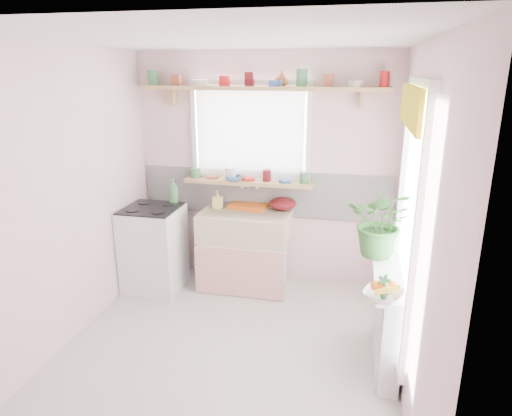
# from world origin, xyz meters

# --- Properties ---
(room) EXTENTS (3.20, 3.20, 3.20)m
(room) POSITION_xyz_m (0.66, 0.86, 1.37)
(room) COLOR beige
(room) RESTS_ON ground
(sink_unit) EXTENTS (0.95, 0.65, 1.11)m
(sink_unit) POSITION_xyz_m (-0.15, 1.29, 0.43)
(sink_unit) COLOR white
(sink_unit) RESTS_ON ground
(cooker) EXTENTS (0.58, 0.58, 0.93)m
(cooker) POSITION_xyz_m (-1.10, 1.05, 0.46)
(cooker) COLOR white
(cooker) RESTS_ON ground
(radiator_ledge) EXTENTS (0.22, 0.95, 0.78)m
(radiator_ledge) POSITION_xyz_m (1.30, 0.20, 0.40)
(radiator_ledge) COLOR white
(radiator_ledge) RESTS_ON ground
(windowsill) EXTENTS (1.40, 0.22, 0.04)m
(windowsill) POSITION_xyz_m (-0.15, 1.48, 1.14)
(windowsill) COLOR tan
(windowsill) RESTS_ON room
(pine_shelf) EXTENTS (2.52, 0.24, 0.04)m
(pine_shelf) POSITION_xyz_m (0.00, 1.47, 2.12)
(pine_shelf) COLOR tan
(pine_shelf) RESTS_ON room
(shelf_crockery) EXTENTS (2.47, 0.11, 0.12)m
(shelf_crockery) POSITION_xyz_m (-0.02, 1.47, 2.19)
(shelf_crockery) COLOR #3F7F4C
(shelf_crockery) RESTS_ON pine_shelf
(sill_crockery) EXTENTS (1.35, 0.11, 0.12)m
(sill_crockery) POSITION_xyz_m (-0.17, 1.48, 1.22)
(sill_crockery) COLOR #3F7F4C
(sill_crockery) RESTS_ON windowsill
(dish_tray) EXTENTS (0.44, 0.36, 0.04)m
(dish_tray) POSITION_xyz_m (-0.15, 1.50, 0.87)
(dish_tray) COLOR #DC5E13
(dish_tray) RESTS_ON sink_unit
(colander) EXTENTS (0.32, 0.32, 0.13)m
(colander) POSITION_xyz_m (0.22, 1.50, 0.92)
(colander) COLOR #5B0F13
(colander) RESTS_ON sink_unit
(jade_plant) EXTENTS (0.61, 0.55, 0.60)m
(jade_plant) POSITION_xyz_m (1.21, 0.60, 1.08)
(jade_plant) COLOR #316829
(jade_plant) RESTS_ON radiator_ledge
(fruit_bowl) EXTENTS (0.35, 0.35, 0.07)m
(fruit_bowl) POSITION_xyz_m (1.21, -0.20, 0.81)
(fruit_bowl) COLOR silver
(fruit_bowl) RESTS_ON radiator_ledge
(herb_pot) EXTENTS (0.12, 0.10, 0.19)m
(herb_pot) POSITION_xyz_m (1.21, -0.20, 0.87)
(herb_pot) COLOR #29682E
(herb_pot) RESTS_ON radiator_ledge
(soap_bottle_sink) EXTENTS (0.10, 0.10, 0.20)m
(soap_bottle_sink) POSITION_xyz_m (-0.48, 1.40, 0.95)
(soap_bottle_sink) COLOR #E8D167
(soap_bottle_sink) RESTS_ON sink_unit
(sill_cup) EXTENTS (0.14, 0.14, 0.09)m
(sill_cup) POSITION_xyz_m (-0.71, 1.54, 1.20)
(sill_cup) COLOR beige
(sill_cup) RESTS_ON windowsill
(sill_bowl) EXTENTS (0.18, 0.18, 0.05)m
(sill_bowl) POSITION_xyz_m (-0.30, 1.42, 1.19)
(sill_bowl) COLOR teal
(sill_bowl) RESTS_ON windowsill
(shelf_vase) EXTENTS (0.18, 0.18, 0.15)m
(shelf_vase) POSITION_xyz_m (0.18, 1.53, 2.22)
(shelf_vase) COLOR #A75D33
(shelf_vase) RESTS_ON pine_shelf
(cooker_bottle) EXTENTS (0.13, 0.13, 0.27)m
(cooker_bottle) POSITION_xyz_m (-0.93, 1.27, 1.05)
(cooker_bottle) COLOR #438649
(cooker_bottle) RESTS_ON cooker
(fruit) EXTENTS (0.20, 0.14, 0.10)m
(fruit) POSITION_xyz_m (1.22, -0.19, 0.87)
(fruit) COLOR orange
(fruit) RESTS_ON fruit_bowl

